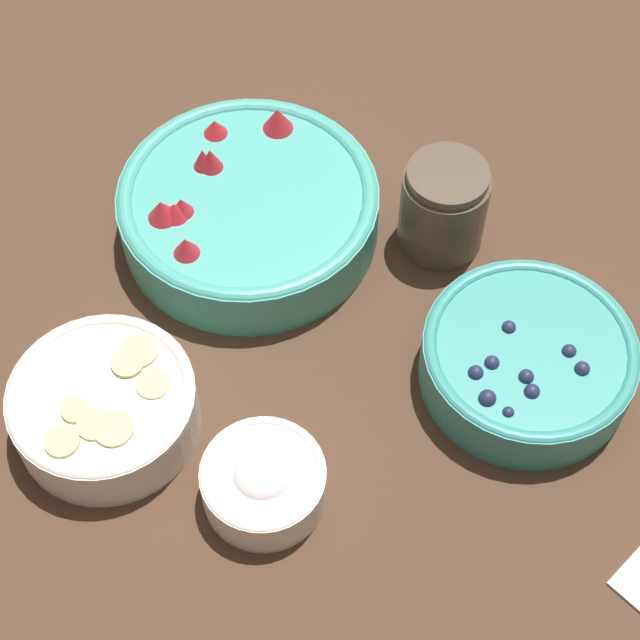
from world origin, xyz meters
name	(u,v)px	position (x,y,z in m)	size (l,w,h in m)	color
ground_plane	(373,354)	(0.00, 0.00, 0.00)	(4.00, 4.00, 0.00)	#4C3323
bowl_strawberries	(247,207)	(-0.16, 0.10, 0.04)	(0.25, 0.25, 0.08)	#47AD9E
bowl_blueberries	(528,359)	(0.13, 0.02, 0.03)	(0.19, 0.19, 0.06)	teal
bowl_bananas	(104,405)	(-0.20, -0.14, 0.03)	(0.16, 0.16, 0.06)	white
bowl_cream	(263,481)	(-0.04, -0.16, 0.03)	(0.10, 0.10, 0.05)	white
jar_chocolate	(443,209)	(0.02, 0.15, 0.04)	(0.08, 0.08, 0.10)	brown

